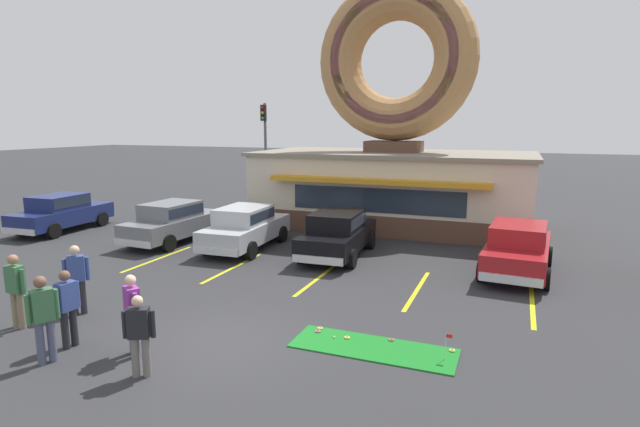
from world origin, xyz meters
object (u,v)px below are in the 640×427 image
object	(u,v)px
car_black	(338,232)
trash_bin	(248,215)
car_silver	(245,226)
pedestrian_clipboard_woman	(77,276)
traffic_light_pole	(265,140)
pedestrian_leather_jacket_man	(43,315)
car_navy	(61,211)
pedestrian_hooded_kid	(132,311)
pedestrian_blue_sweater_man	(67,305)
pedestrian_beanie_man	(139,332)
golf_ball	(334,337)
pedestrian_crossing_woman	(16,287)
car_grey	(173,220)
putting_flag_pin	(448,340)
car_red	(518,246)

from	to	relation	value
car_black	trash_bin	size ratio (longest dim) A/B	4.76
car_black	car_silver	bearing A→B (deg)	-175.77
pedestrian_clipboard_woman	traffic_light_pole	size ratio (longest dim) A/B	0.30
pedestrian_leather_jacket_man	car_navy	bearing A→B (deg)	137.54
pedestrian_leather_jacket_man	pedestrian_clipboard_woman	bearing A→B (deg)	124.56
pedestrian_hooded_kid	pedestrian_blue_sweater_man	bearing A→B (deg)	-171.83
pedestrian_blue_sweater_man	pedestrian_clipboard_woman	distance (m)	1.96
pedestrian_beanie_man	golf_ball	bearing A→B (deg)	45.69
pedestrian_crossing_woman	pedestrian_blue_sweater_man	bearing A→B (deg)	-9.53
car_grey	pedestrian_leather_jacket_man	xyz separation A→B (m)	(4.20, -9.30, 0.12)
golf_ball	pedestrian_beanie_man	bearing A→B (deg)	-134.31
car_silver	car_grey	xyz separation A→B (m)	(-3.20, -0.10, 0.00)
putting_flag_pin	pedestrian_beanie_man	world-z (taller)	pedestrian_beanie_man
car_navy	pedestrian_leather_jacket_man	world-z (taller)	pedestrian_leather_jacket_man
putting_flag_pin	car_silver	distance (m)	10.49
putting_flag_pin	pedestrian_blue_sweater_man	distance (m)	7.79
putting_flag_pin	trash_bin	bearing A→B (deg)	135.24
trash_bin	car_black	bearing A→B (deg)	-32.08
car_black	pedestrian_leather_jacket_man	xyz separation A→B (m)	(-2.57, -9.67, 0.12)
car_navy	pedestrian_hooded_kid	world-z (taller)	pedestrian_hooded_kid
car_grey	pedestrian_beanie_man	size ratio (longest dim) A/B	2.96
car_grey	pedestrian_hooded_kid	distance (m)	10.05
pedestrian_hooded_kid	pedestrian_beanie_man	distance (m)	0.99
putting_flag_pin	traffic_light_pole	size ratio (longest dim) A/B	0.09
car_navy	trash_bin	xyz separation A→B (m)	(7.02, 3.98, -0.37)
golf_ball	car_grey	xyz separation A→B (m)	(-9.05, 6.21, 0.82)
pedestrian_hooded_kid	pedestrian_beanie_man	bearing A→B (deg)	-41.33
putting_flag_pin	car_black	size ratio (longest dim) A/B	0.12
car_navy	car_grey	bearing A→B (deg)	0.94
pedestrian_hooded_kid	pedestrian_clipboard_woman	bearing A→B (deg)	156.32
car_grey	pedestrian_hooded_kid	world-z (taller)	pedestrian_hooded_kid
car_navy	car_red	size ratio (longest dim) A/B	1.00
car_navy	pedestrian_hooded_kid	size ratio (longest dim) A/B	2.76
golf_ball	pedestrian_leather_jacket_man	size ratio (longest dim) A/B	0.02
trash_bin	putting_flag_pin	bearing A→B (deg)	-44.76
pedestrian_blue_sweater_man	pedestrian_crossing_woman	distance (m)	1.95
car_red	pedestrian_leather_jacket_man	distance (m)	12.93
putting_flag_pin	trash_bin	world-z (taller)	trash_bin
car_black	pedestrian_crossing_woman	distance (m)	9.83
car_navy	car_silver	bearing A→B (deg)	1.26
pedestrian_clipboard_woman	traffic_light_pole	distance (m)	18.05
car_navy	pedestrian_clipboard_woman	world-z (taller)	pedestrian_clipboard_woman
car_black	pedestrian_leather_jacket_man	bearing A→B (deg)	-104.88
pedestrian_clipboard_woman	pedestrian_crossing_woman	distance (m)	1.29
pedestrian_beanie_man	pedestrian_crossing_woman	distance (m)	4.24
car_grey	trash_bin	xyz separation A→B (m)	(1.15, 3.89, -0.37)
putting_flag_pin	car_black	distance (m)	8.20
trash_bin	traffic_light_pole	xyz separation A→B (m)	(-2.43, 6.35, 3.21)
car_black	pedestrian_hooded_kid	size ratio (longest dim) A/B	2.76
golf_ball	pedestrian_hooded_kid	xyz separation A→B (m)	(-3.51, -2.18, 0.88)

